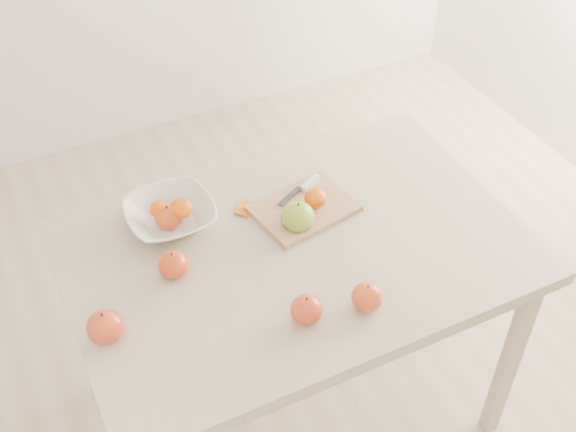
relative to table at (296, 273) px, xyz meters
name	(u,v)px	position (x,y,z in m)	size (l,w,h in m)	color
ground	(295,406)	(0.00, 0.00, -0.65)	(3.50, 3.50, 0.00)	#C6B293
table	(296,273)	(0.00, 0.00, 0.00)	(1.20, 0.80, 0.75)	#C5B195
cutting_board	(304,208)	(0.08, 0.12, 0.11)	(0.27, 0.20, 0.02)	tan
board_tangerine	(315,198)	(0.11, 0.11, 0.14)	(0.06, 0.06, 0.05)	orange
fruit_bowl	(170,215)	(-0.27, 0.23, 0.13)	(0.24, 0.24, 0.06)	white
bowl_tangerine_near	(159,209)	(-0.29, 0.24, 0.15)	(0.05, 0.05, 0.05)	#E45C08
bowl_tangerine_far	(182,208)	(-0.24, 0.22, 0.16)	(0.06, 0.06, 0.05)	#D85607
orange_peel_a	(246,209)	(-0.06, 0.19, 0.10)	(0.06, 0.04, 0.00)	orange
orange_peel_b	(267,215)	(-0.02, 0.15, 0.10)	(0.04, 0.04, 0.00)	orange
paring_knife	(307,185)	(0.13, 0.19, 0.12)	(0.16, 0.08, 0.01)	white
apple_green	(298,217)	(0.04, 0.06, 0.14)	(0.09, 0.09, 0.08)	#6F9B15
apple_red_a	(168,217)	(-0.27, 0.22, 0.13)	(0.07, 0.07, 0.07)	#A60107
apple_red_b	(173,265)	(-0.32, 0.05, 0.13)	(0.08, 0.08, 0.07)	#A52418
apple_red_e	(367,297)	(0.06, -0.26, 0.13)	(0.08, 0.08, 0.07)	#A51F0D
apple_red_d	(105,327)	(-0.53, -0.07, 0.14)	(0.09, 0.09, 0.08)	maroon
apple_red_c	(307,310)	(-0.09, -0.23, 0.13)	(0.08, 0.08, 0.07)	maroon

